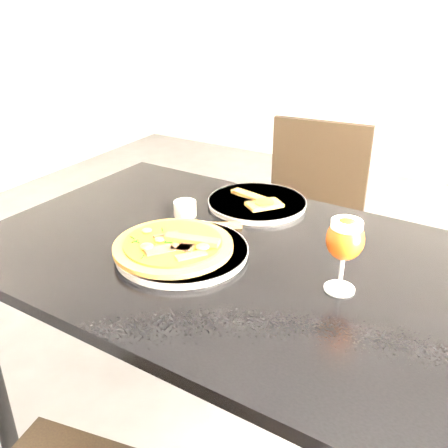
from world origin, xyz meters
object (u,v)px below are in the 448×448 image
Objects in this scene: dining_table at (224,281)px; pizza at (174,245)px; beer_glass at (345,240)px; chair_far at (307,226)px.

pizza is (-0.09, -0.08, 0.12)m from dining_table.
beer_glass is (0.39, 0.05, 0.09)m from pizza.
beer_glass reaches higher than dining_table.
chair_far reaches higher than dining_table.
dining_table is 0.17m from pizza.
dining_table is 0.36m from beer_glass.
chair_far is 5.29× the size of beer_glass.
pizza is 0.40m from beer_glass.
pizza is (-0.02, -0.84, 0.30)m from chair_far.
beer_glass is (0.37, -0.79, 0.39)m from chair_far.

